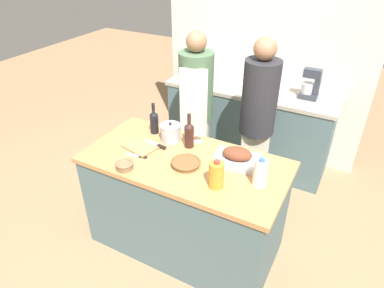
{
  "coord_description": "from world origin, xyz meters",
  "views": [
    {
      "loc": [
        1.07,
        -1.88,
        2.38
      ],
      "look_at": [
        0.0,
        0.12,
        0.97
      ],
      "focal_mm": 32.0,
      "sensor_mm": 36.0,
      "label": 1
    }
  ],
  "objects_px": {
    "stand_mixer": "(310,86)",
    "condiment_bottle_tall": "(262,78)",
    "wine_glass_left": "(199,131)",
    "knife_paring": "(137,156)",
    "wine_bottle_dark": "(154,121)",
    "person_cook_aproned": "(196,106)",
    "milk_jug": "(260,173)",
    "cutting_board": "(140,147)",
    "stock_pot": "(171,132)",
    "juice_jug": "(216,175)",
    "condiment_bottle_short": "(257,82)",
    "wine_bottle_green": "(189,134)",
    "person_cook_guest": "(257,119)",
    "knife_chef": "(156,144)",
    "mixing_bowl": "(124,165)",
    "wicker_basket": "(186,163)",
    "roasting_pan": "(237,157)"
  },
  "relations": [
    {
      "from": "wicker_basket",
      "to": "wine_bottle_dark",
      "type": "height_order",
      "value": "wine_bottle_dark"
    },
    {
      "from": "milk_jug",
      "to": "knife_chef",
      "type": "distance_m",
      "value": 0.91
    },
    {
      "from": "cutting_board",
      "to": "knife_chef",
      "type": "distance_m",
      "value": 0.13
    },
    {
      "from": "stock_pot",
      "to": "person_cook_aproned",
      "type": "relative_size",
      "value": 0.1
    },
    {
      "from": "wicker_basket",
      "to": "juice_jug",
      "type": "xyz_separation_m",
      "value": [
        0.3,
        -0.12,
        0.08
      ]
    },
    {
      "from": "milk_jug",
      "to": "roasting_pan",
      "type": "bearing_deg",
      "value": 143.81
    },
    {
      "from": "roasting_pan",
      "to": "wine_bottle_green",
      "type": "xyz_separation_m",
      "value": [
        -0.43,
        0.04,
        0.07
      ]
    },
    {
      "from": "wine_glass_left",
      "to": "stand_mixer",
      "type": "xyz_separation_m",
      "value": [
        0.63,
        1.23,
        0.07
      ]
    },
    {
      "from": "roasting_pan",
      "to": "wine_bottle_dark",
      "type": "xyz_separation_m",
      "value": [
        -0.8,
        0.09,
        0.06
      ]
    },
    {
      "from": "cutting_board",
      "to": "knife_paring",
      "type": "relative_size",
      "value": 1.66
    },
    {
      "from": "wine_bottle_dark",
      "to": "person_cook_guest",
      "type": "distance_m",
      "value": 0.94
    },
    {
      "from": "mixing_bowl",
      "to": "wine_bottle_green",
      "type": "relative_size",
      "value": 0.46
    },
    {
      "from": "milk_jug",
      "to": "condiment_bottle_short",
      "type": "bearing_deg",
      "value": 110.08
    },
    {
      "from": "mixing_bowl",
      "to": "wicker_basket",
      "type": "bearing_deg",
      "value": 33.22
    },
    {
      "from": "wine_bottle_dark",
      "to": "person_cook_aproned",
      "type": "xyz_separation_m",
      "value": [
        0.09,
        0.6,
        -0.09
      ]
    },
    {
      "from": "juice_jug",
      "to": "condiment_bottle_short",
      "type": "height_order",
      "value": "condiment_bottle_short"
    },
    {
      "from": "condiment_bottle_short",
      "to": "stock_pot",
      "type": "bearing_deg",
      "value": -103.35
    },
    {
      "from": "wine_bottle_dark",
      "to": "mixing_bowl",
      "type": "bearing_deg",
      "value": -79.69
    },
    {
      "from": "milk_jug",
      "to": "knife_paring",
      "type": "relative_size",
      "value": 1.22
    },
    {
      "from": "stand_mixer",
      "to": "condiment_bottle_tall",
      "type": "xyz_separation_m",
      "value": [
        -0.55,
        0.14,
        -0.05
      ]
    },
    {
      "from": "wicker_basket",
      "to": "person_cook_guest",
      "type": "height_order",
      "value": "person_cook_guest"
    },
    {
      "from": "condiment_bottle_tall",
      "to": "person_cook_aproned",
      "type": "bearing_deg",
      "value": -115.77
    },
    {
      "from": "stock_pot",
      "to": "mixing_bowl",
      "type": "height_order",
      "value": "stock_pot"
    },
    {
      "from": "wine_bottle_green",
      "to": "person_cook_guest",
      "type": "xyz_separation_m",
      "value": [
        0.35,
        0.65,
        -0.08
      ]
    },
    {
      "from": "wicker_basket",
      "to": "milk_jug",
      "type": "height_order",
      "value": "milk_jug"
    },
    {
      "from": "wine_bottle_green",
      "to": "knife_chef",
      "type": "height_order",
      "value": "wine_bottle_green"
    },
    {
      "from": "cutting_board",
      "to": "mixing_bowl",
      "type": "height_order",
      "value": "mixing_bowl"
    },
    {
      "from": "stand_mixer",
      "to": "condiment_bottle_short",
      "type": "relative_size",
      "value": 1.57
    },
    {
      "from": "wine_glass_left",
      "to": "condiment_bottle_short",
      "type": "relative_size",
      "value": 0.68
    },
    {
      "from": "wine_bottle_dark",
      "to": "condiment_bottle_short",
      "type": "bearing_deg",
      "value": 68.28
    },
    {
      "from": "juice_jug",
      "to": "stand_mixer",
      "type": "bearing_deg",
      "value": 81.44
    },
    {
      "from": "person_cook_guest",
      "to": "knife_paring",
      "type": "bearing_deg",
      "value": -143.35
    },
    {
      "from": "juice_jug",
      "to": "wine_bottle_green",
      "type": "relative_size",
      "value": 0.71
    },
    {
      "from": "wine_glass_left",
      "to": "knife_paring",
      "type": "xyz_separation_m",
      "value": [
        -0.32,
        -0.42,
        -0.09
      ]
    },
    {
      "from": "cutting_board",
      "to": "wine_glass_left",
      "type": "distance_m",
      "value": 0.49
    },
    {
      "from": "cutting_board",
      "to": "milk_jug",
      "type": "relative_size",
      "value": 1.36
    },
    {
      "from": "cutting_board",
      "to": "wicker_basket",
      "type": "bearing_deg",
      "value": -5.06
    },
    {
      "from": "wicker_basket",
      "to": "person_cook_guest",
      "type": "xyz_separation_m",
      "value": [
        0.25,
        0.9,
        0.02
      ]
    },
    {
      "from": "milk_jug",
      "to": "wine_glass_left",
      "type": "distance_m",
      "value": 0.71
    },
    {
      "from": "condiment_bottle_tall",
      "to": "cutting_board",
      "type": "bearing_deg",
      "value": -105.13
    },
    {
      "from": "stand_mixer",
      "to": "condiment_bottle_tall",
      "type": "relative_size",
      "value": 1.9
    },
    {
      "from": "wine_bottle_dark",
      "to": "condiment_bottle_tall",
      "type": "distance_m",
      "value": 1.5
    },
    {
      "from": "mixing_bowl",
      "to": "juice_jug",
      "type": "distance_m",
      "value": 0.7
    },
    {
      "from": "stock_pot",
      "to": "wine_bottle_green",
      "type": "height_order",
      "value": "wine_bottle_green"
    },
    {
      "from": "cutting_board",
      "to": "wine_bottle_dark",
      "type": "distance_m",
      "value": 0.29
    },
    {
      "from": "person_cook_guest",
      "to": "mixing_bowl",
      "type": "bearing_deg",
      "value": -138.56
    },
    {
      "from": "wicker_basket",
      "to": "condiment_bottle_tall",
      "type": "relative_size",
      "value": 1.38
    },
    {
      "from": "knife_paring",
      "to": "milk_jug",
      "type": "bearing_deg",
      "value": 6.68
    },
    {
      "from": "knife_paring",
      "to": "condiment_bottle_tall",
      "type": "xyz_separation_m",
      "value": [
        0.4,
        1.79,
        0.11
      ]
    },
    {
      "from": "roasting_pan",
      "to": "wicker_basket",
      "type": "relative_size",
      "value": 1.67
    }
  ]
}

